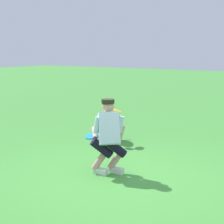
% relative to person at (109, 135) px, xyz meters
% --- Properties ---
extents(ground_plane, '(60.00, 60.00, 0.00)m').
position_rel_person_xyz_m(ground_plane, '(-0.25, 0.10, -0.70)').
color(ground_plane, '#42903A').
extents(person, '(0.71, 0.57, 1.29)m').
position_rel_person_xyz_m(person, '(0.00, 0.00, 0.00)').
color(person, silver).
rests_on(person, ground_plane).
extents(dog, '(0.61, 0.86, 0.60)m').
position_rel_person_xyz_m(dog, '(1.10, -1.88, -0.29)').
color(dog, black).
rests_on(dog, ground_plane).
extents(frisbee_flying, '(0.34, 0.36, 0.15)m').
position_rel_person_xyz_m(frisbee_flying, '(0.99, -1.79, 0.06)').
color(frisbee_flying, yellow).
extents(frisbee_held, '(0.28, 0.28, 0.10)m').
position_rel_person_xyz_m(frisbee_held, '(0.38, -0.07, -0.09)').
color(frisbee_held, '#1C83EC').
rests_on(frisbee_held, person).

